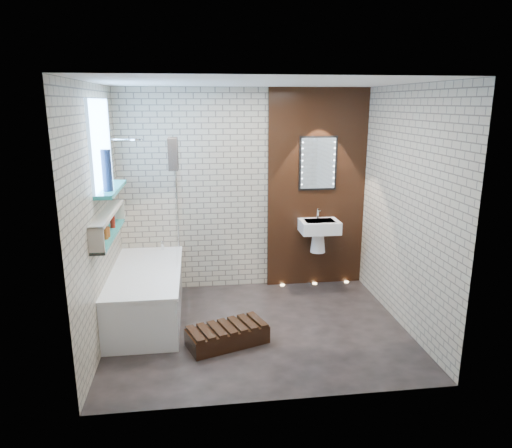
{
  "coord_description": "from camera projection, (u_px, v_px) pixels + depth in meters",
  "views": [
    {
      "loc": [
        -0.63,
        -4.67,
        2.41
      ],
      "look_at": [
        0.0,
        0.15,
        1.15
      ],
      "focal_mm": 32.93,
      "sensor_mm": 36.0,
      "label": 1
    }
  ],
  "objects": [
    {
      "name": "ground",
      "position": [
        258.0,
        328.0,
        5.17
      ],
      "size": [
        3.2,
        3.2,
        0.0
      ],
      "primitive_type": "plane",
      "color": "black",
      "rests_on": "ground"
    },
    {
      "name": "room_shell",
      "position": [
        258.0,
        214.0,
        4.84
      ],
      "size": [
        3.24,
        3.2,
        2.6
      ],
      "color": "tan",
      "rests_on": "ground"
    },
    {
      "name": "walnut_panel",
      "position": [
        316.0,
        190.0,
        6.18
      ],
      "size": [
        1.3,
        0.06,
        2.6
      ],
      "primitive_type": "cube",
      "color": "black",
      "rests_on": "ground"
    },
    {
      "name": "clerestory_window",
      "position": [
        103.0,
        154.0,
        4.83
      ],
      "size": [
        0.18,
        1.0,
        0.94
      ],
      "color": "#7FADE0",
      "rests_on": "room_shell"
    },
    {
      "name": "display_niche",
      "position": [
        109.0,
        224.0,
        4.82
      ],
      "size": [
        0.14,
        1.3,
        0.26
      ],
      "color": "teal",
      "rests_on": "room_shell"
    },
    {
      "name": "bathtub",
      "position": [
        147.0,
        293.0,
        5.37
      ],
      "size": [
        0.79,
        1.74,
        0.7
      ],
      "color": "white",
      "rests_on": "ground"
    },
    {
      "name": "bath_screen",
      "position": [
        176.0,
        200.0,
        5.59
      ],
      "size": [
        0.01,
        0.78,
        1.4
      ],
      "primitive_type": "cube",
      "color": "white",
      "rests_on": "bathtub"
    },
    {
      "name": "towel",
      "position": [
        173.0,
        154.0,
        5.3
      ],
      "size": [
        0.11,
        0.27,
        0.36
      ],
      "primitive_type": "cube",
      "color": "black",
      "rests_on": "bath_screen"
    },
    {
      "name": "shower_head",
      "position": [
        136.0,
        139.0,
        5.41
      ],
      "size": [
        0.18,
        0.18,
        0.02
      ],
      "primitive_type": "cylinder",
      "color": "silver",
      "rests_on": "room_shell"
    },
    {
      "name": "washbasin",
      "position": [
        319.0,
        231.0,
        6.12
      ],
      "size": [
        0.5,
        0.36,
        0.58
      ],
      "color": "white",
      "rests_on": "walnut_panel"
    },
    {
      "name": "led_mirror",
      "position": [
        318.0,
        163.0,
        6.05
      ],
      "size": [
        0.5,
        0.02,
        0.7
      ],
      "color": "black",
      "rests_on": "walnut_panel"
    },
    {
      "name": "walnut_step",
      "position": [
        227.0,
        336.0,
        4.81
      ],
      "size": [
        0.88,
        0.61,
        0.18
      ],
      "primitive_type": "cube",
      "rotation": [
        0.0,
        0.0,
        0.34
      ],
      "color": "black",
      "rests_on": "ground"
    },
    {
      "name": "niche_bottles",
      "position": [
        106.0,
        232.0,
        4.68
      ],
      "size": [
        0.07,
        0.79,
        0.13
      ],
      "color": "#984617",
      "rests_on": "display_niche"
    },
    {
      "name": "sill_vases",
      "position": [
        107.0,
        170.0,
        4.66
      ],
      "size": [
        0.1,
        0.1,
        0.42
      ],
      "color": "#15223C",
      "rests_on": "clerestory_window"
    },
    {
      "name": "floor_uplights",
      "position": [
        315.0,
        283.0,
        6.44
      ],
      "size": [
        0.96,
        0.06,
        0.01
      ],
      "color": "#FFD899",
      "rests_on": "ground"
    }
  ]
}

